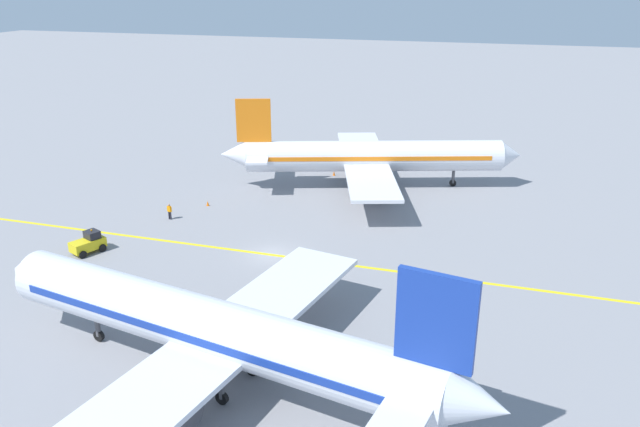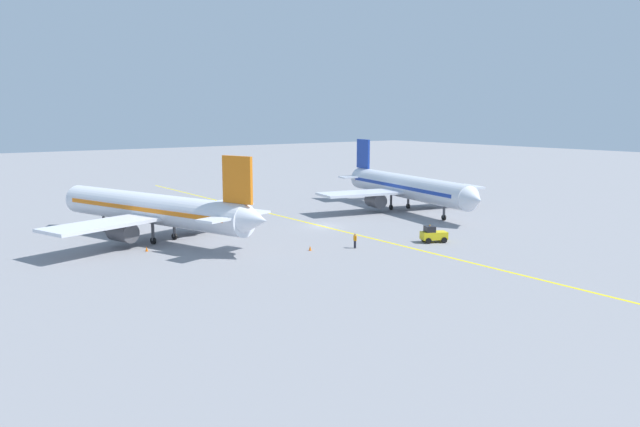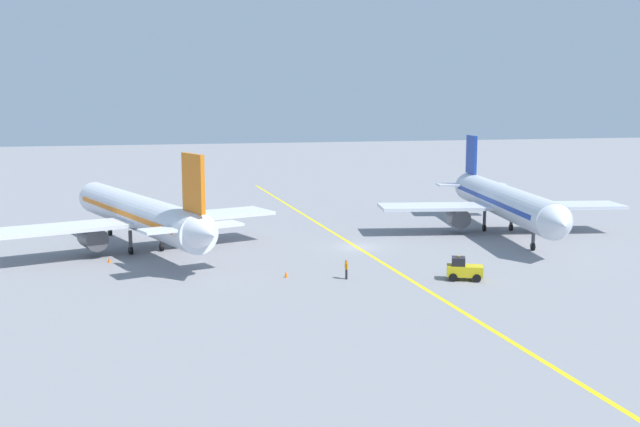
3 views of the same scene
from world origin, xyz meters
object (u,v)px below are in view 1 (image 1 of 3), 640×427
at_px(baggage_tug_white, 89,243).
at_px(traffic_cone_mid_apron, 208,203).
at_px(airplane_adjacent_stand, 214,330).
at_px(ground_crew_worker, 170,211).
at_px(traffic_cone_near_nose, 334,173).
at_px(airplane_at_gate, 370,157).

bearing_deg(baggage_tug_white, traffic_cone_mid_apron, 161.26).
distance_m(airplane_adjacent_stand, baggage_tug_white, 24.54).
xyz_separation_m(airplane_adjacent_stand, ground_crew_worker, (-23.91, -16.73, -2.80)).
height_order(airplane_adjacent_stand, ground_crew_worker, airplane_adjacent_stand).
bearing_deg(traffic_cone_mid_apron, airplane_adjacent_stand, 27.25).
distance_m(baggage_tug_white, traffic_cone_near_nose, 32.74).
relative_size(airplane_at_gate, ground_crew_worker, 20.65).
height_order(airplane_adjacent_stand, traffic_cone_near_nose, airplane_adjacent_stand).
relative_size(airplane_adjacent_stand, traffic_cone_near_nose, 64.30).
bearing_deg(airplane_adjacent_stand, traffic_cone_near_nose, -174.13).
distance_m(airplane_at_gate, ground_crew_worker, 24.17).
bearing_deg(ground_crew_worker, traffic_cone_near_nose, 147.87).
distance_m(airplane_adjacent_stand, traffic_cone_mid_apron, 32.50).
relative_size(traffic_cone_near_nose, traffic_cone_mid_apron, 1.00).
bearing_deg(traffic_cone_near_nose, traffic_cone_mid_apron, -35.11).
height_order(airplane_at_gate, traffic_cone_near_nose, airplane_at_gate).
bearing_deg(traffic_cone_mid_apron, traffic_cone_near_nose, 144.89).
xyz_separation_m(baggage_tug_white, traffic_cone_mid_apron, (-14.30, 4.85, -0.63)).
distance_m(airplane_adjacent_stand, traffic_cone_near_nose, 43.80).
bearing_deg(traffic_cone_near_nose, ground_crew_worker, -32.13).
xyz_separation_m(airplane_at_gate, airplane_adjacent_stand, (40.34, -0.78, 0.00)).
distance_m(airplane_at_gate, baggage_tug_white, 33.11).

